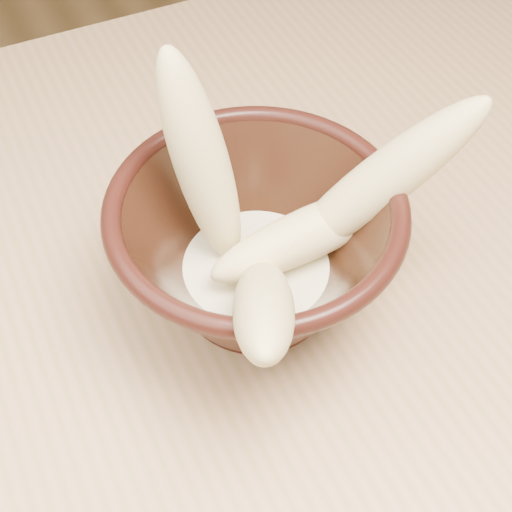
{
  "coord_description": "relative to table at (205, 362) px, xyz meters",
  "views": [
    {
      "loc": [
        -0.09,
        -0.3,
        1.19
      ],
      "look_at": [
        0.04,
        -0.01,
        0.8
      ],
      "focal_mm": 50.0,
      "sensor_mm": 36.0,
      "label": 1
    }
  ],
  "objects": [
    {
      "name": "banana_right",
      "position": [
        0.13,
        -0.03,
        0.18
      ],
      "size": [
        0.16,
        0.07,
        0.15
      ],
      "primitive_type": "ellipsoid",
      "rotation": [
        0.8,
        0.0,
        1.32
      ],
      "color": "#EACD8A",
      "rests_on": "bowl"
    },
    {
      "name": "banana_across",
      "position": [
        0.08,
        -0.02,
        0.14
      ],
      "size": [
        0.16,
        0.04,
        0.05
      ],
      "primitive_type": "ellipsoid",
      "rotation": [
        1.5,
        0.0,
        1.6
      ],
      "color": "#EACD8A",
      "rests_on": "bowl"
    },
    {
      "name": "table",
      "position": [
        0.0,
        0.0,
        0.0
      ],
      "size": [
        1.2,
        0.8,
        0.75
      ],
      "color": "tan",
      "rests_on": "ground"
    },
    {
      "name": "milk_puddle",
      "position": [
        0.04,
        -0.01,
        0.11
      ],
      "size": [
        0.11,
        0.11,
        0.02
      ],
      "primitive_type": "cylinder",
      "color": "beige",
      "rests_on": "bowl"
    },
    {
      "name": "bowl",
      "position": [
        0.04,
        -0.01,
        0.14
      ],
      "size": [
        0.2,
        0.2,
        0.11
      ],
      "rotation": [
        0.0,
        0.0,
        -0.29
      ],
      "color": "black",
      "rests_on": "table"
    },
    {
      "name": "banana_front",
      "position": [
        0.02,
        -0.08,
        0.17
      ],
      "size": [
        0.1,
        0.16,
        0.13
      ],
      "primitive_type": "ellipsoid",
      "rotation": [
        0.92,
        0.0,
        -0.45
      ],
      "color": "#EACD8A",
      "rests_on": "bowl"
    },
    {
      "name": "banana_upright",
      "position": [
        0.02,
        0.03,
        0.2
      ],
      "size": [
        0.06,
        0.09,
        0.17
      ],
      "primitive_type": "ellipsoid",
      "rotation": [
        0.32,
        0.0,
        3.48
      ],
      "color": "#EACD8A",
      "rests_on": "bowl"
    }
  ]
}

